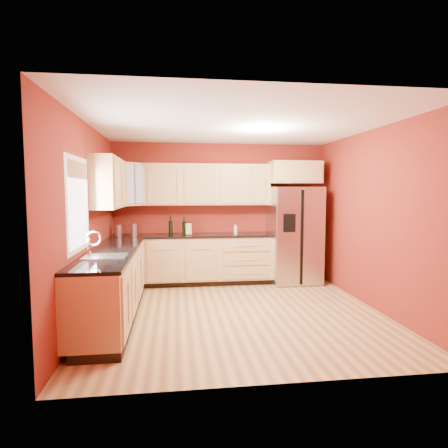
{
  "coord_description": "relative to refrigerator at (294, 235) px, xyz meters",
  "views": [
    {
      "loc": [
        -0.85,
        -5.08,
        1.7
      ],
      "look_at": [
        -0.07,
        0.9,
        1.17
      ],
      "focal_mm": 30.0,
      "sensor_mm": 36.0,
      "label": 1
    }
  ],
  "objects": [
    {
      "name": "wall_front",
      "position": [
        -1.35,
        -3.62,
        0.41
      ],
      "size": [
        4.0,
        0.04,
        2.6
      ],
      "primitive_type": "cube",
      "color": "maroon",
      "rests_on": "floor"
    },
    {
      "name": "window",
      "position": [
        -3.33,
        -2.12,
        0.66
      ],
      "size": [
        0.03,
        0.9,
        1.0
      ],
      "primitive_type": "cube",
      "color": "white",
      "rests_on": "wall_left"
    },
    {
      "name": "wall_back",
      "position": [
        -1.35,
        0.38,
        0.41
      ],
      "size": [
        4.0,
        0.04,
        2.6
      ],
      "primitive_type": "cube",
      "color": "maroon",
      "rests_on": "floor"
    },
    {
      "name": "refrigerator",
      "position": [
        0.0,
        0.0,
        0.0
      ],
      "size": [
        0.9,
        0.75,
        1.78
      ],
      "primitive_type": "cube",
      "color": "#B0B0B5",
      "rests_on": "floor"
    },
    {
      "name": "soap_dispenser",
      "position": [
        -1.09,
        0.1,
        0.12
      ],
      "size": [
        0.07,
        0.07,
        0.17
      ],
      "primitive_type": "cylinder",
      "rotation": [
        0.0,
        0.0,
        -0.32
      ],
      "color": "white",
      "rests_on": "countertop_back"
    },
    {
      "name": "base_cabinets_back",
      "position": [
        -1.9,
        0.07,
        -0.45
      ],
      "size": [
        2.9,
        0.6,
        0.88
      ],
      "primitive_type": "cube",
      "color": "tan",
      "rests_on": "floor"
    },
    {
      "name": "upper_cabinets_back",
      "position": [
        -1.6,
        0.21,
        0.94
      ],
      "size": [
        2.3,
        0.33,
        0.75
      ],
      "primitive_type": "cube",
      "color": "tan",
      "rests_on": "wall_back"
    },
    {
      "name": "countertop_back",
      "position": [
        -1.9,
        0.06,
        0.01
      ],
      "size": [
        2.9,
        0.62,
        0.04
      ],
      "primitive_type": "cube",
      "color": "black",
      "rests_on": "base_cabinets_back"
    },
    {
      "name": "countertop_left",
      "position": [
        -3.04,
        -1.62,
        0.01
      ],
      "size": [
        0.62,
        2.8,
        0.04
      ],
      "primitive_type": "cube",
      "color": "black",
      "rests_on": "base_cabinets_left"
    },
    {
      "name": "wall_left",
      "position": [
        -3.35,
        -1.62,
        0.41
      ],
      "size": [
        0.04,
        4.0,
        2.6
      ],
      "primitive_type": "cube",
      "color": "maroon",
      "rests_on": "floor"
    },
    {
      "name": "knife_block",
      "position": [
        -1.97,
        0.04,
        0.13
      ],
      "size": [
        0.11,
        0.1,
        0.2
      ],
      "primitive_type": "cube",
      "rotation": [
        0.0,
        0.0,
        0.1
      ],
      "color": "tan",
      "rests_on": "countertop_back"
    },
    {
      "name": "over_fridge_cabinet",
      "position": [
        0.0,
        0.07,
        1.16
      ],
      "size": [
        0.92,
        0.6,
        0.4
      ],
      "primitive_type": "cube",
      "color": "tan",
      "rests_on": "wall_back"
    },
    {
      "name": "canister_right",
      "position": [
        -2.93,
        0.07,
        0.13
      ],
      "size": [
        0.16,
        0.16,
        0.2
      ],
      "primitive_type": "cylinder",
      "rotation": [
        0.0,
        0.0,
        -0.36
      ],
      "color": "#B0B0B5",
      "rests_on": "countertop_back"
    },
    {
      "name": "wall_right",
      "position": [
        0.65,
        -1.62,
        0.41
      ],
      "size": [
        0.04,
        4.0,
        2.6
      ],
      "primitive_type": "cube",
      "color": "maroon",
      "rests_on": "floor"
    },
    {
      "name": "corner_upper_cabinet",
      "position": [
        -3.02,
        0.04,
        0.94
      ],
      "size": [
        0.67,
        0.67,
        0.75
      ],
      "primitive_type": "cube",
      "rotation": [
        0.0,
        0.0,
        0.79
      ],
      "color": "tan",
      "rests_on": "wall_back"
    },
    {
      "name": "upper_cabinets_left",
      "position": [
        -3.19,
        -0.9,
        0.94
      ],
      "size": [
        0.33,
        1.35,
        0.75
      ],
      "primitive_type": "cube",
      "color": "tan",
      "rests_on": "wall_left"
    },
    {
      "name": "wine_bottle_a",
      "position": [
        -2.29,
        0.1,
        0.2
      ],
      "size": [
        0.09,
        0.09,
        0.34
      ],
      "primitive_type": null,
      "rotation": [
        0.0,
        0.0,
        -0.12
      ],
      "color": "black",
      "rests_on": "countertop_back"
    },
    {
      "name": "base_cabinets_left",
      "position": [
        -3.05,
        -1.62,
        -0.45
      ],
      "size": [
        0.6,
        2.8,
        0.88
      ],
      "primitive_type": "cube",
      "color": "tan",
      "rests_on": "floor"
    },
    {
      "name": "wine_bottle_b",
      "position": [
        -2.04,
        0.06,
        0.19
      ],
      "size": [
        0.08,
        0.08,
        0.33
      ],
      "primitive_type": null,
      "rotation": [
        0.0,
        0.0,
        0.04
      ],
      "color": "black",
      "rests_on": "countertop_back"
    },
    {
      "name": "sink_faucet",
      "position": [
        -3.04,
        -2.12,
        0.18
      ],
      "size": [
        0.5,
        0.42,
        0.3
      ],
      "primitive_type": null,
      "color": "white",
      "rests_on": "countertop_left"
    },
    {
      "name": "floor",
      "position": [
        -1.35,
        -1.62,
        -0.89
      ],
      "size": [
        4.0,
        4.0,
        0.0
      ],
      "primitive_type": "plane",
      "color": "olive",
      "rests_on": "ground"
    },
    {
      "name": "ceiling",
      "position": [
        -1.35,
        -1.62,
        1.71
      ],
      "size": [
        4.0,
        4.0,
        0.0
      ],
      "primitive_type": "plane",
      "color": "white",
      "rests_on": "wall_back"
    },
    {
      "name": "canister_left",
      "position": [
        -3.19,
        0.0,
        0.13
      ],
      "size": [
        0.12,
        0.12,
        0.2
      ],
      "primitive_type": "cylinder",
      "rotation": [
        0.0,
        0.0,
        0.0
      ],
      "color": "#B0B0B5",
      "rests_on": "countertop_back"
    }
  ]
}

